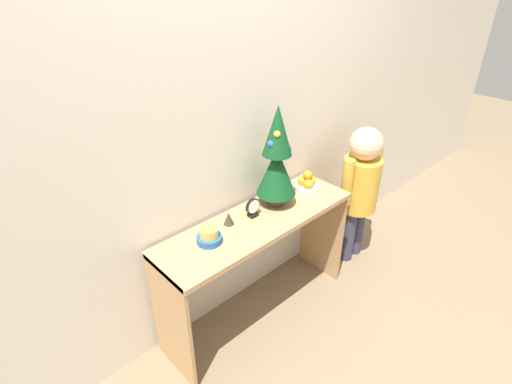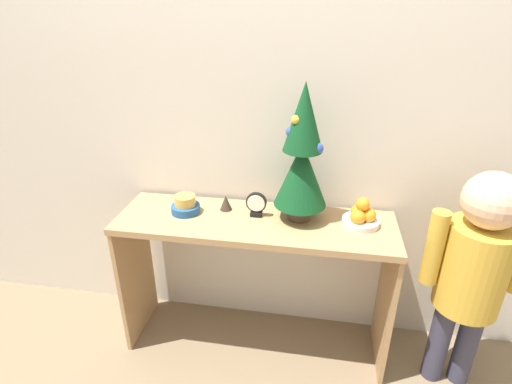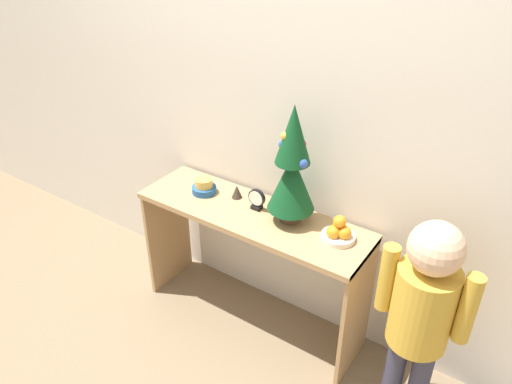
% 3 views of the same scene
% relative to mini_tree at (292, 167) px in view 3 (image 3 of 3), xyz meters
% --- Properties ---
extents(ground_plane, '(12.00, 12.00, 0.00)m').
position_rel_mini_tree_xyz_m(ground_plane, '(-0.19, -0.24, -1.00)').
color(ground_plane, '#7A664C').
extents(back_wall, '(7.00, 0.05, 2.50)m').
position_rel_mini_tree_xyz_m(back_wall, '(-0.19, 0.18, 0.25)').
color(back_wall, beige).
rests_on(back_wall, ground_plane).
extents(console_table, '(1.23, 0.37, 0.71)m').
position_rel_mini_tree_xyz_m(console_table, '(-0.19, -0.05, -0.45)').
color(console_table, tan).
rests_on(console_table, ground_plane).
extents(mini_tree, '(0.23, 0.23, 0.60)m').
position_rel_mini_tree_xyz_m(mini_tree, '(0.00, 0.00, 0.00)').
color(mini_tree, '#4C3828').
rests_on(mini_tree, console_table).
extents(fruit_bowl, '(0.16, 0.16, 0.13)m').
position_rel_mini_tree_xyz_m(fruit_bowl, '(0.27, -0.01, -0.25)').
color(fruit_bowl, silver).
rests_on(fruit_bowl, console_table).
extents(singing_bowl, '(0.13, 0.13, 0.08)m').
position_rel_mini_tree_xyz_m(singing_bowl, '(-0.51, -0.03, -0.26)').
color(singing_bowl, '#235189').
rests_on(singing_bowl, console_table).
extents(desk_clock, '(0.09, 0.04, 0.11)m').
position_rel_mini_tree_xyz_m(desk_clock, '(-0.19, -0.01, -0.24)').
color(desk_clock, black).
rests_on(desk_clock, console_table).
extents(figurine, '(0.06, 0.06, 0.07)m').
position_rel_mini_tree_xyz_m(figurine, '(-0.34, 0.02, -0.26)').
color(figurine, '#382D23').
rests_on(figurine, console_table).
extents(child_figure, '(0.40, 0.26, 1.02)m').
position_rel_mini_tree_xyz_m(child_figure, '(0.71, -0.12, -0.37)').
color(child_figure, '#38384C').
rests_on(child_figure, ground_plane).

